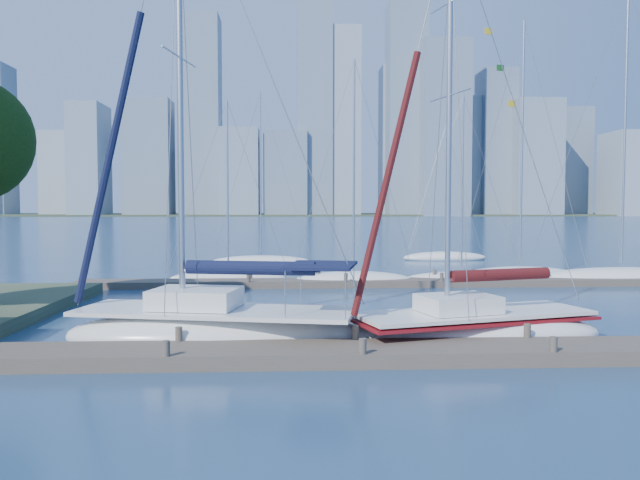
{
  "coord_description": "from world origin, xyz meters",
  "views": [
    {
      "loc": [
        -1.85,
        -16.66,
        4.17
      ],
      "look_at": [
        -0.86,
        4.0,
        3.08
      ],
      "focal_mm": 35.0,
      "sensor_mm": 36.0,
      "label": 1
    }
  ],
  "objects": [
    {
      "name": "ground",
      "position": [
        0.0,
        0.0,
        0.0
      ],
      "size": [
        700.0,
        700.0,
        0.0
      ],
      "primitive_type": "plane",
      "color": "navy",
      "rests_on": "ground"
    },
    {
      "name": "near_dock",
      "position": [
        0.0,
        0.0,
        0.2
      ],
      "size": [
        26.0,
        2.0,
        0.4
      ],
      "primitive_type": "cube",
      "color": "#4E4439",
      "rests_on": "ground"
    },
    {
      "name": "far_dock",
      "position": [
        2.0,
        16.0,
        0.18
      ],
      "size": [
        30.0,
        1.8,
        0.36
      ],
      "primitive_type": "cube",
      "color": "#4E4439",
      "rests_on": "ground"
    },
    {
      "name": "far_shore",
      "position": [
        0.0,
        320.0,
        0.0
      ],
      "size": [
        800.0,
        100.0,
        1.5
      ],
      "primitive_type": "cube",
      "color": "#38472D",
      "rests_on": "ground"
    },
    {
      "name": "sailboat_navy",
      "position": [
        -4.14,
        2.38,
        1.19
      ],
      "size": [
        9.51,
        4.73,
        15.59
      ],
      "rotation": [
        0.0,
        0.0,
        -0.2
      ],
      "color": "white",
      "rests_on": "ground"
    },
    {
      "name": "sailboat_maroon",
      "position": [
        3.81,
        2.27,
        1.09
      ],
      "size": [
        8.39,
        4.67,
        13.48
      ],
      "rotation": [
        0.0,
        0.0,
        0.27
      ],
      "color": "white",
      "rests_on": "ground"
    },
    {
      "name": "bg_boat_1",
      "position": [
        -5.32,
        18.21,
        0.22
      ],
      "size": [
        6.77,
        3.04,
        10.35
      ],
      "rotation": [
        0.0,
        0.0,
        0.18
      ],
      "color": "white",
      "rests_on": "ground"
    },
    {
      "name": "bg_boat_2",
      "position": [
        1.55,
        16.61,
        0.26
      ],
      "size": [
        6.7,
        2.92,
        12.35
      ],
      "rotation": [
        0.0,
        0.0,
        0.12
      ],
      "color": "white",
      "rests_on": "ground"
    },
    {
      "name": "bg_boat_3",
      "position": [
        7.59,
        17.19,
        0.22
      ],
      "size": [
        6.49,
        1.93,
        10.54
      ],
      "rotation": [
        0.0,
        0.0,
        -0.01
      ],
      "color": "white",
      "rests_on": "ground"
    },
    {
      "name": "bg_boat_4",
      "position": [
        11.31,
        18.33,
        0.3
      ],
      "size": [
        7.41,
        4.36,
        15.02
      ],
      "rotation": [
        0.0,
        0.0,
        -0.31
      ],
      "color": "white",
      "rests_on": "ground"
    },
    {
      "name": "bg_boat_5",
      "position": [
        16.51,
        16.94,
        0.3
      ],
      "size": [
        9.98,
        5.49,
        16.52
      ],
      "rotation": [
        0.0,
        0.0,
        -0.33
      ],
      "color": "white",
      "rests_on": "ground"
    },
    {
      "name": "bg_boat_6",
      "position": [
        -4.0,
        28.94,
        0.24
      ],
      "size": [
        7.56,
        4.08,
        12.81
      ],
      "rotation": [
        0.0,
        0.0,
        -0.31
      ],
      "color": "white",
      "rests_on": "ground"
    },
    {
      "name": "bg_boat_7",
      "position": [
        10.38,
        32.05,
        0.23
      ],
      "size": [
        6.92,
        3.95,
        10.95
      ],
      "rotation": [
        0.0,
        0.0,
        0.32
      ],
      "color": "white",
      "rests_on": "ground"
    },
    {
      "name": "skyline",
      "position": [
        17.29,
        290.33,
        36.18
      ],
      "size": [
        503.23,
        51.31,
        109.1
      ],
      "color": "slate",
      "rests_on": "ground"
    }
  ]
}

